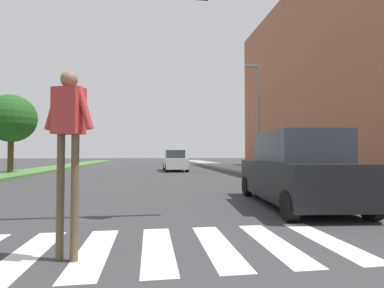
% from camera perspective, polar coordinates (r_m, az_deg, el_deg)
% --- Properties ---
extents(ground_plane, '(140.00, 140.00, 0.00)m').
position_cam_1_polar(ground_plane, '(28.01, -9.76, -4.76)').
color(ground_plane, '#38383A').
extents(crosswalk, '(7.65, 2.20, 0.01)m').
position_cam_1_polar(crosswalk, '(4.66, -18.52, -19.13)').
color(crosswalk, silver).
rests_on(crosswalk, ground_plane).
extents(median_strip, '(2.91, 64.00, 0.15)m').
position_cam_1_polar(median_strip, '(27.46, -27.01, -4.47)').
color(median_strip, '#477A38').
rests_on(median_strip, ground_plane).
extents(tree_far, '(3.21, 3.21, 5.25)m').
position_cam_1_polar(tree_far, '(23.26, -31.76, 4.22)').
color(tree_far, '#4C3823').
rests_on(tree_far, median_strip).
extents(sidewalk_right, '(3.00, 64.00, 0.15)m').
position_cam_1_polar(sidewalk_right, '(27.19, 8.93, -4.69)').
color(sidewalk_right, '#9E9991').
rests_on(sidewalk_right, ground_plane).
extents(street_lamp_right, '(1.02, 0.24, 7.50)m').
position_cam_1_polar(street_lamp_right, '(20.98, 12.62, 6.90)').
color(street_lamp_right, slate).
rests_on(street_lamp_right, sidewalk_right).
extents(pedestrian_performer, '(0.72, 0.38, 2.49)m').
position_cam_1_polar(pedestrian_performer, '(4.19, -22.96, 1.93)').
color(pedestrian_performer, brown).
rests_on(pedestrian_performer, ground_plane).
extents(suv_crossing, '(2.36, 4.76, 1.97)m').
position_cam_1_polar(suv_crossing, '(8.37, 19.56, -4.97)').
color(suv_crossing, black).
rests_on(suv_crossing, ground_plane).
extents(sedan_midblock, '(1.79, 4.58, 1.70)m').
position_cam_1_polar(sedan_midblock, '(24.06, -3.35, -3.37)').
color(sedan_midblock, silver).
rests_on(sedan_midblock, ground_plane).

